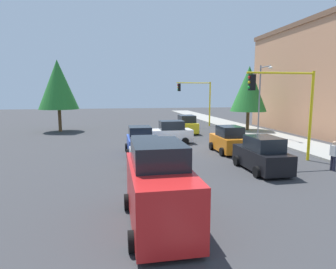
{
  "coord_description": "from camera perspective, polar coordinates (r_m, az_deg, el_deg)",
  "views": [
    {
      "loc": [
        22.55,
        -4.9,
        4.39
      ],
      "look_at": [
        0.9,
        -0.87,
        1.2
      ],
      "focal_mm": 30.98,
      "sensor_mm": 36.0,
      "label": 1
    }
  ],
  "objects": [
    {
      "name": "traffic_signal_near_left",
      "position": [
        19.66,
        22.25,
        6.65
      ],
      "size": [
        0.36,
        4.59,
        5.73
      ],
      "color": "yellow",
      "rests_on": "ground"
    },
    {
      "name": "car_silver",
      "position": [
        15.88,
        -4.3,
        -4.5
      ],
      "size": [
        3.75,
        1.99,
        1.98
      ],
      "color": "#B2B5BA",
      "rests_on": "ground"
    },
    {
      "name": "apartment_block",
      "position": [
        37.38,
        28.64,
        9.49
      ],
      "size": [
        16.83,
        9.3,
        11.68
      ],
      "color": "tan",
      "rests_on": "ground"
    },
    {
      "name": "pedestrian_crossing",
      "position": [
        18.84,
        29.83,
        -3.52
      ],
      "size": [
        0.4,
        0.24,
        1.7
      ],
      "color": "#262638",
      "rests_on": "ground"
    },
    {
      "name": "car_yellow",
      "position": [
        31.57,
        3.63,
        1.88
      ],
      "size": [
        3.94,
        2.11,
        1.98
      ],
      "color": "yellow",
      "rests_on": "ground"
    },
    {
      "name": "car_blue",
      "position": [
        20.97,
        -5.5,
        -1.39
      ],
      "size": [
        3.62,
        2.09,
        1.98
      ],
      "color": "blue",
      "rests_on": "ground"
    },
    {
      "name": "car_white",
      "position": [
        25.25,
        0.36,
        0.29
      ],
      "size": [
        2.07,
        3.92,
        1.98
      ],
      "color": "white",
      "rests_on": "ground"
    },
    {
      "name": "car_black",
      "position": [
        17.19,
        17.99,
        -3.89
      ],
      "size": [
        4.09,
        2.05,
        1.98
      ],
      "color": "black",
      "rests_on": "ground"
    },
    {
      "name": "delivery_van_red",
      "position": [
        9.74,
        -1.78,
        -10.39
      ],
      "size": [
        4.8,
        2.22,
        2.77
      ],
      "color": "red",
      "rests_on": "ground"
    },
    {
      "name": "ground_plane",
      "position": [
        23.49,
        1.68,
        -2.53
      ],
      "size": [
        120.0,
        120.0,
        0.0
      ],
      "primitive_type": "plane",
      "color": "#353538"
    },
    {
      "name": "traffic_signal_far_left",
      "position": [
        38.06,
        5.69,
        7.74
      ],
      "size": [
        0.36,
        4.59,
        5.78
      ],
      "color": "yellow",
      "rests_on": "ground"
    },
    {
      "name": "tree_opposite_side",
      "position": [
        35.1,
        -20.84,
        9.16
      ],
      "size": [
        4.39,
        4.39,
        8.03
      ],
      "color": "brown",
      "rests_on": "ground"
    },
    {
      "name": "lane_arrow_near",
      "position": [
        12.03,
        -0.76,
        -13.15
      ],
      "size": [
        2.4,
        1.1,
        1.1
      ],
      "color": "silver",
      "rests_on": "ground"
    },
    {
      "name": "street_lamp_curbside",
      "position": [
        29.72,
        17.94,
        7.77
      ],
      "size": [
        2.15,
        0.28,
        7.0
      ],
      "color": "slate",
      "rests_on": "ground"
    },
    {
      "name": "sidewalk_kerb",
      "position": [
        31.85,
        18.47,
        0.03
      ],
      "size": [
        80.0,
        4.0,
        0.15
      ],
      "primitive_type": "cube",
      "color": "gray",
      "rests_on": "ground"
    },
    {
      "name": "tree_roadside_mid",
      "position": [
        33.99,
        15.63,
        8.64
      ],
      "size": [
        4.01,
        4.01,
        7.32
      ],
      "color": "brown",
      "rests_on": "ground"
    },
    {
      "name": "car_orange",
      "position": [
        21.8,
        11.86,
        -1.16
      ],
      "size": [
        3.62,
        2.06,
        1.98
      ],
      "color": "orange",
      "rests_on": "ground"
    }
  ]
}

